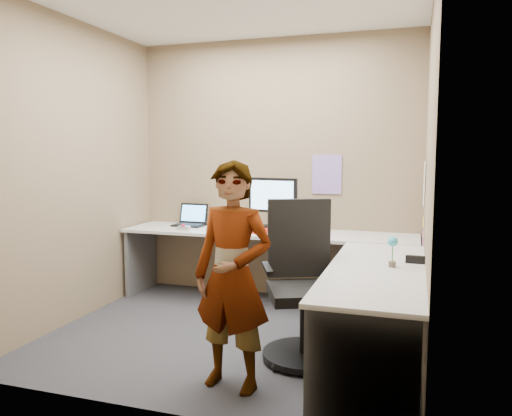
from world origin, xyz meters
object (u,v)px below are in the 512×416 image
(desk, at_px, (295,260))
(person, at_px, (233,276))
(monitor, at_px, (273,198))
(office_chair, at_px, (303,295))

(desk, height_order, person, person)
(monitor, height_order, person, person)
(office_chair, xyz_separation_m, person, (-0.33, -0.60, 0.27))
(monitor, relative_size, person, 0.34)
(monitor, distance_m, person, 1.80)
(desk, height_order, monitor, monitor)
(desk, xyz_separation_m, person, (-0.11, -1.25, 0.15))
(desk, relative_size, person, 2.02)
(monitor, xyz_separation_m, office_chair, (0.56, -1.15, -0.61))
(monitor, bearing_deg, desk, -45.72)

